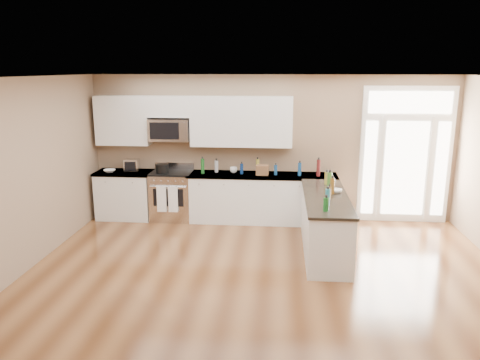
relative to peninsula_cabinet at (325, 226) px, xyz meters
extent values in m
plane|color=#583118|center=(-0.93, -2.24, -0.43)|extent=(8.00, 8.00, 0.00)
plane|color=#8E745A|center=(-0.93, 1.76, 0.97)|extent=(7.00, 0.00, 7.00)
plane|color=white|center=(-0.93, -2.24, 2.37)|extent=(8.00, 8.00, 0.00)
cube|color=white|center=(-3.80, 1.45, 0.02)|extent=(1.06, 0.62, 0.90)
cube|color=black|center=(-3.80, 1.45, -0.38)|extent=(1.02, 0.52, 0.10)
cube|color=black|center=(-3.80, 1.45, 0.49)|extent=(1.10, 0.66, 0.04)
cube|color=white|center=(-1.08, 1.45, 0.02)|extent=(2.81, 0.62, 0.90)
cube|color=black|center=(-1.08, 1.45, -0.38)|extent=(2.77, 0.52, 0.10)
cube|color=black|center=(-1.08, 1.45, 0.49)|extent=(2.85, 0.66, 0.04)
cube|color=white|center=(0.00, 0.00, 0.02)|extent=(0.65, 2.28, 0.90)
cube|color=black|center=(0.00, 0.00, -0.38)|extent=(0.61, 2.18, 0.10)
cube|color=black|center=(0.00, 0.00, 0.49)|extent=(0.69, 2.32, 0.04)
cube|color=white|center=(-3.81, 1.59, 1.49)|extent=(1.04, 0.33, 0.95)
cube|color=white|center=(-1.50, 1.59, 1.49)|extent=(1.94, 0.33, 0.95)
cube|color=white|center=(-2.88, 1.59, 1.77)|extent=(0.82, 0.33, 0.40)
cube|color=silver|center=(-2.88, 1.56, 1.33)|extent=(0.78, 0.40, 0.42)
cube|color=black|center=(-2.94, 1.35, 1.33)|extent=(0.56, 0.01, 0.32)
cube|color=white|center=(1.62, 1.72, 0.87)|extent=(1.70, 0.08, 2.60)
cube|color=white|center=(1.62, 1.67, 0.62)|extent=(0.78, 0.02, 1.80)
cube|color=white|center=(0.96, 1.67, 0.62)|extent=(0.22, 0.02, 1.80)
cube|color=white|center=(2.28, 1.67, 0.62)|extent=(0.22, 0.02, 1.80)
cube|color=white|center=(1.62, 1.67, 1.87)|extent=(1.50, 0.02, 0.40)
cube|color=silver|center=(-2.85, 1.45, 0.03)|extent=(0.78, 0.64, 0.92)
cube|color=black|center=(-2.85, 1.45, 0.50)|extent=(0.78, 0.60, 0.03)
cube|color=silver|center=(-2.85, 1.75, 0.58)|extent=(0.78, 0.04, 0.14)
cube|color=black|center=(-2.85, 1.12, 0.09)|extent=(0.58, 0.01, 0.34)
cylinder|color=silver|center=(-2.85, 1.10, 0.31)|extent=(0.70, 0.02, 0.02)
cube|color=white|center=(-2.97, 1.09, 0.07)|extent=(0.18, 0.02, 0.50)
cube|color=white|center=(-2.75, 1.09, 0.07)|extent=(0.18, 0.02, 0.50)
cylinder|color=black|center=(-3.00, 1.35, 0.61)|extent=(0.25, 0.25, 0.19)
cube|color=silver|center=(-3.65, 1.51, 0.62)|extent=(0.28, 0.23, 0.24)
cube|color=brown|center=(-1.08, 1.40, 0.60)|extent=(0.24, 0.18, 0.19)
imported|color=white|center=(-4.05, 1.36, 0.53)|extent=(0.27, 0.27, 0.05)
imported|color=white|center=(0.17, 0.19, 0.54)|extent=(0.21, 0.21, 0.06)
imported|color=white|center=(-1.64, 1.53, 0.56)|extent=(0.17, 0.17, 0.11)
cylinder|color=#19591E|center=(-0.08, -0.84, 0.60)|extent=(0.08, 0.08, 0.20)
cylinder|color=navy|center=(-0.38, 1.39, 0.63)|extent=(0.06, 0.06, 0.25)
cylinder|color=brown|center=(0.03, -0.19, 0.60)|extent=(0.06, 0.06, 0.19)
cylinder|color=olive|center=(-1.18, 1.53, 0.64)|extent=(0.07, 0.07, 0.28)
cylinder|color=#26727F|center=(-0.03, -0.54, 0.63)|extent=(0.07, 0.07, 0.25)
cylinder|color=#591919|center=(-0.03, 1.39, 0.66)|extent=(0.07, 0.07, 0.31)
cylinder|color=#B2B2B7|center=(-1.98, 1.55, 0.62)|extent=(0.07, 0.07, 0.23)
cylinder|color=navy|center=(-1.48, 1.44, 0.61)|extent=(0.06, 0.06, 0.20)
cylinder|color=#3F7226|center=(0.09, 0.46, 0.64)|extent=(0.08, 0.08, 0.28)
cylinder|color=#19591E|center=(-2.23, 1.42, 0.65)|extent=(0.07, 0.07, 0.29)
cylinder|color=navy|center=(-0.83, 1.42, 0.60)|extent=(0.06, 0.06, 0.19)
cylinder|color=brown|center=(0.10, 0.11, 0.64)|extent=(0.07, 0.07, 0.26)
cylinder|color=olive|center=(0.07, 0.76, 0.61)|extent=(0.08, 0.08, 0.22)
camera|label=1|loc=(-0.73, -7.27, 2.48)|focal=35.00mm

